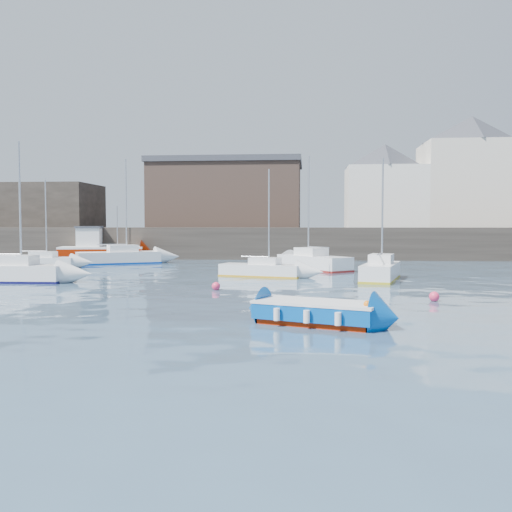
# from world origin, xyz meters

# --- Properties ---
(water) EXTENTS (220.00, 220.00, 0.00)m
(water) POSITION_xyz_m (0.00, 0.00, 0.00)
(water) COLOR #2D4760
(water) RESTS_ON ground
(quay_wall) EXTENTS (90.00, 5.00, 3.00)m
(quay_wall) POSITION_xyz_m (0.00, 35.00, 1.50)
(quay_wall) COLOR #28231E
(quay_wall) RESTS_ON ground
(land_strip) EXTENTS (90.00, 32.00, 2.80)m
(land_strip) POSITION_xyz_m (0.00, 53.00, 1.40)
(land_strip) COLOR #28231E
(land_strip) RESTS_ON ground
(bldg_east_a) EXTENTS (13.36, 13.36, 11.80)m
(bldg_east_a) POSITION_xyz_m (20.00, 42.00, 8.81)
(bldg_east_a) COLOR beige
(bldg_east_a) RESTS_ON land_strip
(bldg_east_d) EXTENTS (11.14, 11.14, 8.95)m
(bldg_east_d) POSITION_xyz_m (11.00, 41.50, 7.36)
(bldg_east_d) COLOR white
(bldg_east_d) RESTS_ON land_strip
(warehouse) EXTENTS (16.40, 10.40, 7.60)m
(warehouse) POSITION_xyz_m (-6.00, 43.00, 6.62)
(warehouse) COLOR #3D2D26
(warehouse) RESTS_ON land_strip
(bldg_west) EXTENTS (14.00, 8.00, 5.00)m
(bldg_west) POSITION_xyz_m (-28.00, 42.00, 5.30)
(bldg_west) COLOR #353028
(bldg_west) RESTS_ON land_strip
(blue_dinghy) EXTENTS (4.39, 3.05, 0.77)m
(blue_dinghy) POSITION_xyz_m (3.22, -1.37, 0.43)
(blue_dinghy) COLOR #8F1800
(blue_dinghy) RESTS_ON ground
(fishing_boat) EXTENTS (8.01, 4.30, 5.03)m
(fishing_boat) POSITION_xyz_m (-16.43, 31.45, 0.97)
(fishing_boat) COLOR #8F1800
(fishing_boat) RESTS_ON ground
(sailboat_a) EXTENTS (6.14, 2.08, 7.93)m
(sailboat_a) POSITION_xyz_m (-13.85, 10.91, 0.56)
(sailboat_a) COLOR white
(sailboat_a) RESTS_ON ground
(sailboat_b) EXTENTS (5.49, 3.01, 6.73)m
(sailboat_b) POSITION_xyz_m (0.01, 15.74, 0.44)
(sailboat_b) COLOR white
(sailboat_b) RESTS_ON ground
(sailboat_c) EXTENTS (3.07, 5.74, 7.21)m
(sailboat_c) POSITION_xyz_m (7.21, 14.11, 0.55)
(sailboat_c) COLOR white
(sailboat_c) RESTS_ON ground
(sailboat_e) EXTENTS (5.39, 2.19, 6.76)m
(sailboat_e) POSITION_xyz_m (-17.46, 21.82, 0.44)
(sailboat_e) COLOR white
(sailboat_e) RESTS_ON ground
(sailboat_f) EXTENTS (5.55, 6.21, 8.24)m
(sailboat_f) POSITION_xyz_m (3.33, 21.41, 0.58)
(sailboat_f) COLOR white
(sailboat_f) RESTS_ON ground
(sailboat_h) EXTENTS (6.99, 5.20, 8.74)m
(sailboat_h) POSITION_xyz_m (-12.82, 26.40, 0.57)
(sailboat_h) COLOR white
(sailboat_h) RESTS_ON ground
(buoy_near) EXTENTS (0.42, 0.42, 0.42)m
(buoy_near) POSITION_xyz_m (-1.66, 8.12, 0.00)
(buoy_near) COLOR #FF3361
(buoy_near) RESTS_ON ground
(buoy_mid) EXTENTS (0.44, 0.44, 0.44)m
(buoy_mid) POSITION_xyz_m (8.30, 4.79, 0.00)
(buoy_mid) COLOR #FF3361
(buoy_mid) RESTS_ON ground
(buoy_far) EXTENTS (0.42, 0.42, 0.42)m
(buoy_far) POSITION_xyz_m (0.32, 19.25, 0.00)
(buoy_far) COLOR #FF3361
(buoy_far) RESTS_ON ground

